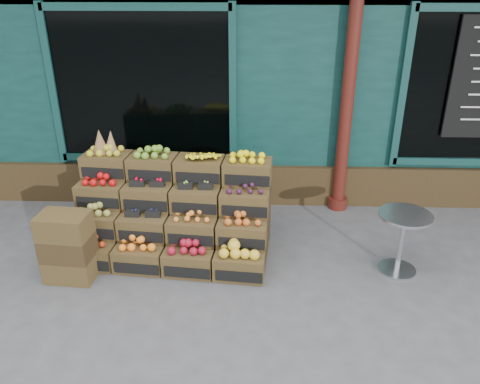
{
  "coord_description": "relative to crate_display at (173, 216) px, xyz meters",
  "views": [
    {
      "loc": [
        -0.02,
        -4.23,
        3.13
      ],
      "look_at": [
        -0.2,
        0.7,
        0.85
      ],
      "focal_mm": 35.0,
      "sensor_mm": 36.0,
      "label": 1
    }
  ],
  "objects": [
    {
      "name": "crate_display",
      "position": [
        0.0,
        0.0,
        0.0
      ],
      "size": [
        2.43,
        1.35,
        1.46
      ],
      "rotation": [
        0.0,
        0.0,
        -0.1
      ],
      "color": "#49391D",
      "rests_on": "ground"
    },
    {
      "name": "ground",
      "position": [
        1.03,
        -0.82,
        -0.45
      ],
      "size": [
        60.0,
        60.0,
        0.0
      ],
      "primitive_type": "plane",
      "color": "#4C4C4F",
      "rests_on": "ground"
    },
    {
      "name": "shop_facade",
      "position": [
        1.03,
        4.29,
        1.95
      ],
      "size": [
        12.0,
        6.24,
        4.8
      ],
      "color": "#103734",
      "rests_on": "ground"
    },
    {
      "name": "bistro_table",
      "position": [
        2.67,
        -0.41,
        0.01
      ],
      "size": [
        0.59,
        0.59,
        0.75
      ],
      "rotation": [
        0.0,
        0.0,
        -0.29
      ],
      "color": "silver",
      "rests_on": "ground"
    },
    {
      "name": "shopkeeper",
      "position": [
        -0.49,
        1.87,
        0.42
      ],
      "size": [
        0.73,
        0.57,
        1.75
      ],
      "primitive_type": "imported",
      "rotation": [
        0.0,
        0.0,
        2.88
      ],
      "color": "#18561A",
      "rests_on": "ground"
    },
    {
      "name": "spare_crates",
      "position": [
        -1.07,
        -0.67,
        -0.05
      ],
      "size": [
        0.57,
        0.42,
        0.81
      ],
      "rotation": [
        0.0,
        0.0,
        -0.08
      ],
      "color": "#49391D",
      "rests_on": "ground"
    }
  ]
}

